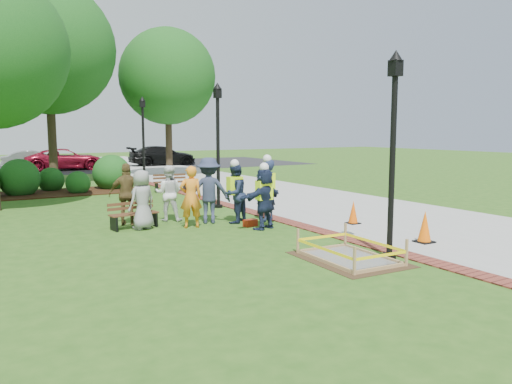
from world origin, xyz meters
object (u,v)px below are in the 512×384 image
bench_near (134,220)px  hivis_worker_b (267,188)px  cone_front (425,228)px  wet_concrete_pad (349,249)px  hivis_worker_c (235,191)px  hivis_worker_a (264,196)px  lamp_near (393,139)px

bench_near → hivis_worker_b: hivis_worker_b is taller
cone_front → wet_concrete_pad: bearing=-174.4°
bench_near → hivis_worker_b: (3.72, -0.90, 0.74)m
cone_front → hivis_worker_c: 5.33m
cone_front → hivis_worker_c: (-2.63, 4.61, 0.54)m
bench_near → hivis_worker_b: size_ratio=0.70×
wet_concrete_pad → hivis_worker_a: bearing=87.2°
wet_concrete_pad → bench_near: bearing=117.1°
cone_front → lamp_near: size_ratio=0.18×
hivis_worker_a → hivis_worker_b: size_ratio=0.92×
bench_near → hivis_worker_a: 3.61m
hivis_worker_b → hivis_worker_c: bearing=167.3°
wet_concrete_pad → bench_near: bench_near is taller
hivis_worker_a → lamp_near: bearing=-81.3°
wet_concrete_pad → bench_near: (-2.83, 5.54, -0.01)m
lamp_near → hivis_worker_b: size_ratio=2.17×
wet_concrete_pad → hivis_worker_c: bearing=90.9°
hivis_worker_a → hivis_worker_c: hivis_worker_c is taller
lamp_near → hivis_worker_a: 4.35m
cone_front → hivis_worker_b: hivis_worker_b is taller
lamp_near → cone_front: bearing=18.8°
wet_concrete_pad → lamp_near: 2.41m
wet_concrete_pad → hivis_worker_a: (0.18, 3.66, 0.67)m
bench_near → hivis_worker_c: 2.92m
cone_front → hivis_worker_b: size_ratio=0.40×
lamp_near → hivis_worker_c: (-0.86, 5.21, -1.56)m
wet_concrete_pad → hivis_worker_a: hivis_worker_a is taller
cone_front → hivis_worker_a: hivis_worker_a is taller
bench_near → hivis_worker_b: 3.90m
cone_front → hivis_worker_a: bearing=124.9°
hivis_worker_a → hivis_worker_b: hivis_worker_b is taller
bench_near → hivis_worker_c: (2.76, -0.68, 0.69)m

